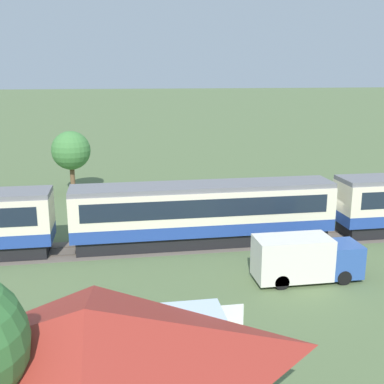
{
  "coord_description": "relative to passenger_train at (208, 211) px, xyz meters",
  "views": [
    {
      "loc": [
        -14.33,
        -30.65,
        11.14
      ],
      "look_at": [
        -9.09,
        0.94,
        3.11
      ],
      "focal_mm": 45.0,
      "sensor_mm": 36.0,
      "label": 1
    }
  ],
  "objects": [
    {
      "name": "railway_track",
      "position": [
        -0.58,
        -0.0,
        -2.26
      ],
      "size": [
        136.16,
        3.6,
        0.04
      ],
      "color": "#665B51",
      "rests_on": "ground_plane"
    },
    {
      "name": "delivery_truck_blue",
      "position": [
        4.09,
        -6.58,
        -0.99
      ],
      "size": [
        5.86,
        2.06,
        2.51
      ],
      "color": "#2D519E",
      "rests_on": "ground_plane"
    },
    {
      "name": "ground_plane",
      "position": [
        8.36,
        0.91,
        -2.27
      ],
      "size": [
        600.0,
        600.0,
        0.0
      ],
      "primitive_type": "plane",
      "color": "#566B42"
    },
    {
      "name": "yard_tree_0",
      "position": [
        -9.83,
        15.58,
        1.77
      ],
      "size": [
        3.58,
        3.58,
        5.86
      ],
      "color": "brown",
      "rests_on": "ground_plane"
    },
    {
      "name": "passenger_train",
      "position": [
        0.0,
        0.0,
        0.0
      ],
      "size": [
        90.13,
        2.93,
        4.09
      ],
      "color": "#234293",
      "rests_on": "ground_plane"
    }
  ]
}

